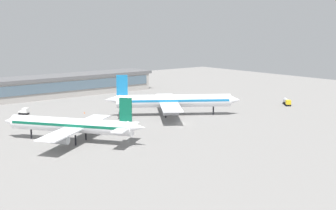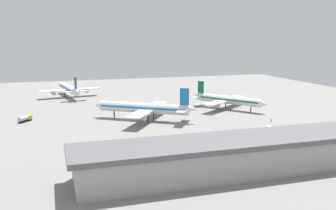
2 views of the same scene
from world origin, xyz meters
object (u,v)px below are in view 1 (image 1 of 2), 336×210
Objects in this scene: fuel_truck at (287,102)px; ground_crew_worker at (12,123)px; airplane_at_gate at (172,101)px; safety_cone_near_gate at (84,112)px; airplane_distant at (73,125)px; baggage_tug at (24,111)px.

fuel_truck is 3.62× the size of ground_crew_worker.
fuel_truck is (-48.18, 11.43, -3.77)m from airplane_at_gate.
airplane_distant is at bearing 56.95° from safety_cone_near_gate.
airplane_distant reaches higher than fuel_truck.
fuel_truck is at bearing -125.10° from airplane_distant.
baggage_tug is at bearing 173.14° from airplane_at_gate.
airplane_distant reaches higher than safety_cone_near_gate.
safety_cone_near_gate is at bearing -75.96° from fuel_truck.
airplane_at_gate reaches higher than safety_cone_near_gate.
airplane_distant is at bearing -41.66° from baggage_tug.
baggage_tug reaches higher than ground_crew_worker.
airplane_at_gate is 67.64× the size of safety_cone_near_gate.
airplane_distant is 92.08m from fuel_truck.
airplane_distant is at bearing -131.01° from airplane_at_gate.
safety_cone_near_gate is (-22.37, -34.38, -4.26)m from airplane_distant.
baggage_tug is 20.55m from safety_cone_near_gate.
airplane_at_gate reaches higher than fuel_truck.
airplane_at_gate is at bearing 133.32° from safety_cone_near_gate.
ground_crew_worker is 2.78× the size of safety_cone_near_gate.
baggage_tug is 2.25× the size of ground_crew_worker.
airplane_at_gate is 31.67m from safety_cone_near_gate.
ground_crew_worker is at bearing -67.22° from fuel_truck.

